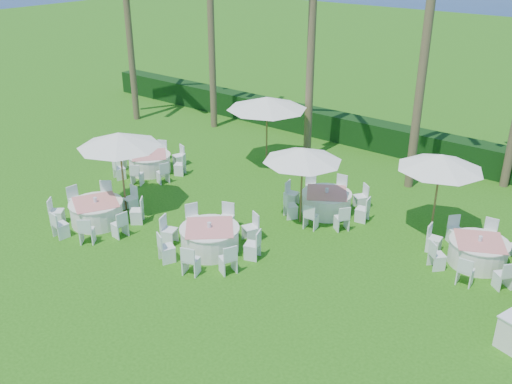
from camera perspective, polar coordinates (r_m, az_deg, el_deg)
ground at (r=17.00m, az=-5.78°, el=-7.06°), size 120.00×120.00×0.00m
hedge at (r=25.87m, az=12.74°, el=5.35°), size 34.00×1.00×1.20m
banquet_table_a at (r=19.64m, az=-15.64°, el=-1.93°), size 3.08×3.08×0.93m
banquet_table_b at (r=17.38m, az=-4.64°, el=-4.63°), size 3.12×3.12×0.96m
banquet_table_d at (r=23.36m, az=-10.58°, el=2.89°), size 2.92×2.92×0.91m
banquet_table_e at (r=19.77m, az=7.04°, el=-1.00°), size 3.02×3.02×0.92m
banquet_table_f at (r=17.90m, az=21.31°, el=-5.58°), size 2.99×2.99×0.91m
umbrella_a at (r=19.53m, az=-13.55°, el=5.11°), size 2.81×2.81×2.84m
umbrella_b at (r=18.26m, az=4.68°, el=3.75°), size 2.58×2.58×2.64m
umbrella_c at (r=23.03m, az=1.10°, el=8.89°), size 3.26×3.26×2.89m
umbrella_d at (r=18.26m, az=18.01°, el=2.89°), size 2.66×2.66×2.74m
palm_a at (r=27.48m, az=-4.57°, el=17.85°), size 4.34×4.29×10.37m
palm_b at (r=23.30m, az=5.57°, el=14.91°), size 4.17×4.40×9.06m
palm_c at (r=20.96m, az=16.84°, el=15.87°), size 4.34×4.29×11.14m
palm_f at (r=29.54m, az=-12.52°, el=14.82°), size 4.41×4.07×7.37m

